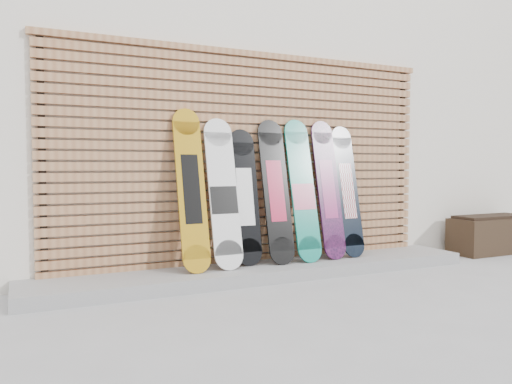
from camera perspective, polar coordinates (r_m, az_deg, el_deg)
ground at (r=4.57m, az=6.56°, el=-11.10°), size 80.00×80.00×0.00m
building at (r=7.83m, az=-3.95°, el=8.04°), size 12.00×5.00×3.60m
concrete_step at (r=5.06m, az=0.98°, el=-8.99°), size 4.60×0.70×0.12m
slat_wall at (r=5.22m, az=-0.43°, el=4.06°), size 4.26×0.08×2.29m
planter_box at (r=7.04m, az=25.17°, el=-4.41°), size 1.08×0.45×0.49m
snowboard_0 at (r=4.75m, az=-7.41°, el=0.34°), size 0.27×0.39×1.55m
snowboard_1 at (r=4.86m, az=-3.76°, el=-0.19°), size 0.29×0.38×1.47m
snowboard_2 at (r=5.01m, az=-1.26°, el=-0.55°), size 0.28×0.28×1.37m
snowboard_3 at (r=5.11m, az=2.28°, el=0.13°), size 0.28×0.36×1.48m
snowboard_4 at (r=5.25m, az=5.37°, el=0.15°), size 0.28×0.39×1.49m
snowboard_5 at (r=5.44m, az=8.25°, el=0.34°), size 0.26×0.36×1.49m
snowboard_6 at (r=5.59m, az=10.40°, el=0.13°), size 0.26×0.34×1.44m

